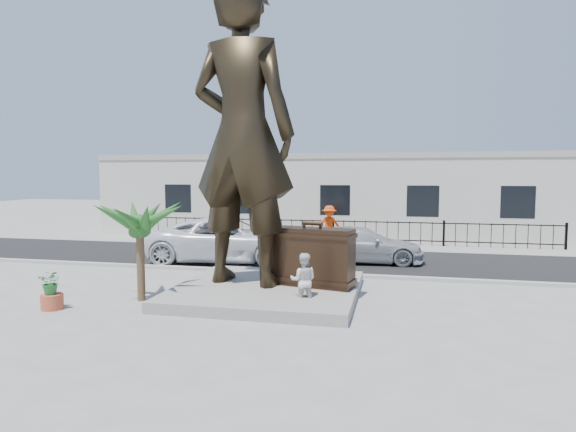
% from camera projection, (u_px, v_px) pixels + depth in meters
% --- Properties ---
extents(ground, '(100.00, 100.00, 0.00)m').
position_uv_depth(ground, '(271.00, 310.00, 12.56)').
color(ground, '#9E9991').
rests_on(ground, ground).
extents(street, '(40.00, 7.00, 0.01)m').
position_uv_depth(street, '(319.00, 258.00, 20.34)').
color(street, black).
rests_on(street, ground).
extents(curb, '(40.00, 0.25, 0.12)m').
position_uv_depth(curb, '(303.00, 273.00, 16.93)').
color(curb, '#A5A399').
rests_on(curb, ground).
extents(far_sidewalk, '(40.00, 2.50, 0.02)m').
position_uv_depth(far_sidewalk, '(331.00, 245.00, 24.23)').
color(far_sidewalk, '#9E9991').
rests_on(far_sidewalk, ground).
extents(plinth, '(5.20, 5.20, 0.30)m').
position_uv_depth(plinth, '(268.00, 290.00, 14.11)').
color(plinth, gray).
rests_on(plinth, ground).
extents(fence, '(22.00, 0.10, 1.20)m').
position_uv_depth(fence, '(333.00, 232.00, 24.96)').
color(fence, black).
rests_on(fence, ground).
extents(building, '(28.00, 7.00, 4.40)m').
position_uv_depth(building, '(342.00, 197.00, 28.91)').
color(building, silver).
rests_on(building, ground).
extents(statue, '(3.50, 2.58, 8.80)m').
position_uv_depth(statue, '(242.00, 134.00, 14.02)').
color(statue, black).
rests_on(statue, plinth).
extents(suitcase, '(2.51, 1.26, 1.69)m').
position_uv_depth(suitcase, '(312.00, 257.00, 13.96)').
color(suitcase, black).
rests_on(suitcase, plinth).
extents(tourist, '(0.77, 0.64, 1.46)m').
position_uv_depth(tourist, '(303.00, 280.00, 12.74)').
color(tourist, silver).
rests_on(tourist, ground).
extents(car_white, '(6.75, 3.72, 1.79)m').
position_uv_depth(car_white, '(228.00, 240.00, 19.43)').
color(car_white, white).
rests_on(car_white, street).
extents(car_silver, '(5.04, 2.40, 1.42)m').
position_uv_depth(car_silver, '(362.00, 245.00, 19.38)').
color(car_silver, '#AAABAF').
rests_on(car_silver, street).
extents(worker, '(1.44, 1.10, 1.97)m').
position_uv_depth(worker, '(329.00, 225.00, 24.33)').
color(worker, '#E6430C').
rests_on(worker, far_sidewalk).
extents(palm_tree, '(1.80, 1.80, 3.20)m').
position_uv_depth(palm_tree, '(142.00, 300.00, 13.52)').
color(palm_tree, '#21561F').
rests_on(palm_tree, ground).
extents(planter, '(0.56, 0.56, 0.40)m').
position_uv_depth(planter, '(52.00, 302.00, 12.60)').
color(planter, '#BB4E31').
rests_on(planter, ground).
extents(shrub, '(0.68, 0.62, 0.64)m').
position_uv_depth(shrub, '(51.00, 282.00, 12.56)').
color(shrub, '#246F2D').
rests_on(shrub, planter).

